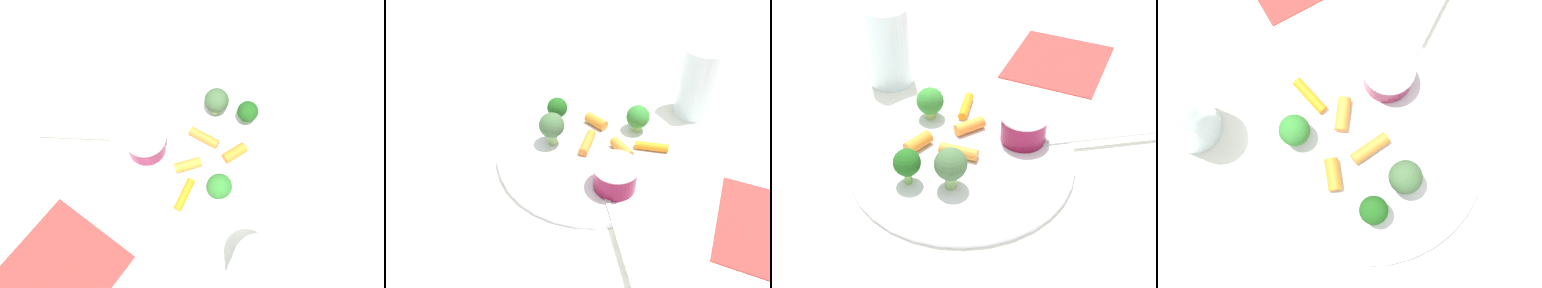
# 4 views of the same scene
# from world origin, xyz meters

# --- Properties ---
(ground_plane) EXTENTS (2.40, 2.40, 0.00)m
(ground_plane) POSITION_xyz_m (0.00, 0.00, 0.00)
(ground_plane) COLOR white
(plate) EXTENTS (0.27, 0.27, 0.01)m
(plate) POSITION_xyz_m (0.00, 0.00, 0.01)
(plate) COLOR white
(plate) RESTS_ON ground_plane
(sauce_cup) EXTENTS (0.06, 0.06, 0.04)m
(sauce_cup) POSITION_xyz_m (0.05, 0.06, 0.03)
(sauce_cup) COLOR maroon
(sauce_cup) RESTS_ON plate
(broccoli_floret_0) EXTENTS (0.03, 0.03, 0.05)m
(broccoli_floret_0) POSITION_xyz_m (-0.02, -0.07, 0.04)
(broccoli_floret_0) COLOR #7DBC58
(broccoli_floret_0) RESTS_ON plate
(broccoli_floret_1) EXTENTS (0.04, 0.04, 0.05)m
(broccoli_floret_1) POSITION_xyz_m (0.02, -0.05, 0.04)
(broccoli_floret_1) COLOR #8AB765
(broccoli_floret_1) RESTS_ON plate
(broccoli_floret_2) EXTENTS (0.04, 0.04, 0.04)m
(broccoli_floret_2) POSITION_xyz_m (-0.07, 0.04, 0.04)
(broccoli_floret_2) COLOR #90C165
(broccoli_floret_2) RESTS_ON plate
(carrot_stick_0) EXTENTS (0.05, 0.03, 0.01)m
(carrot_stick_0) POSITION_xyz_m (-0.00, -0.01, 0.02)
(carrot_stick_0) COLOR orange
(carrot_stick_0) RESTS_ON plate
(carrot_stick_1) EXTENTS (0.03, 0.04, 0.02)m
(carrot_stick_1) POSITION_xyz_m (-0.02, 0.04, 0.02)
(carrot_stick_1) COLOR orange
(carrot_stick_1) RESTS_ON plate
(carrot_stick_2) EXTENTS (0.02, 0.04, 0.02)m
(carrot_stick_2) POSITION_xyz_m (-0.05, -0.02, 0.02)
(carrot_stick_2) COLOR orange
(carrot_stick_2) RESTS_ON plate
(carrot_stick_3) EXTENTS (0.03, 0.05, 0.01)m
(carrot_stick_3) POSITION_xyz_m (-0.04, 0.08, 0.02)
(carrot_stick_3) COLOR orange
(carrot_stick_3) RESTS_ON plate
(fork) EXTENTS (0.14, 0.13, 0.00)m
(fork) POSITION_xyz_m (0.12, 0.11, 0.01)
(fork) COLOR #B8C2BA
(fork) RESTS_ON plate
(drinking_glass) EXTENTS (0.06, 0.06, 0.12)m
(drinking_glass) POSITION_xyz_m (-0.18, 0.09, 0.06)
(drinking_glass) COLOR silver
(drinking_glass) RESTS_ON ground_plane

